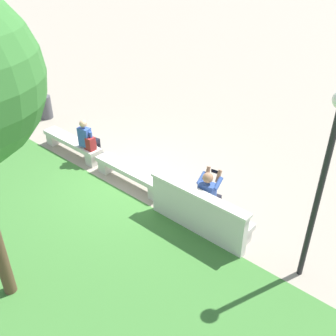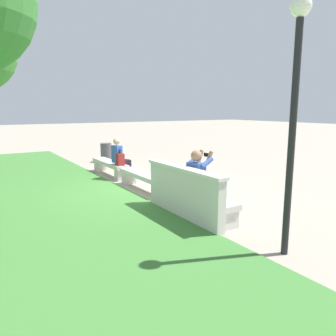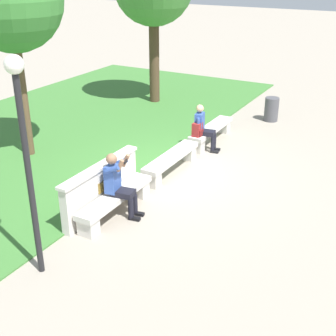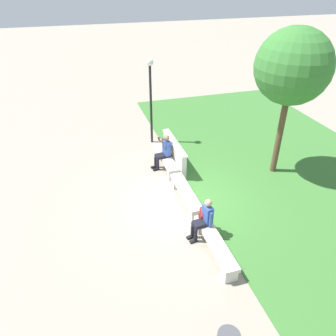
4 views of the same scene
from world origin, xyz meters
name	(u,v)px [view 1 (image 1 of 4)]	position (x,y,z in m)	size (l,w,h in m)	color
ground_plane	(131,184)	(0.00, 0.00, 0.00)	(80.00, 80.00, 0.00)	gray
bench_main	(206,212)	(-2.34, 0.00, 0.30)	(2.16, 0.40, 0.45)	beige
bench_near	(130,173)	(0.00, 0.00, 0.30)	(2.16, 0.40, 0.45)	beige
bench_mid	(72,144)	(2.34, 0.00, 0.30)	(2.16, 0.40, 0.45)	beige
backrest_wall_with_plaque	(197,212)	(-2.34, 0.34, 0.52)	(2.36, 0.24, 1.01)	beige
person_photographer	(209,194)	(-2.33, -0.08, 0.74)	(0.51, 0.76, 1.32)	black
person_distant	(88,139)	(1.65, -0.07, 0.67)	(0.47, 0.71, 1.26)	black
backpack	(90,143)	(1.47, 0.01, 0.63)	(0.28, 0.24, 0.43)	maroon
trash_bin	(45,107)	(4.97, -0.90, 0.38)	(0.44, 0.44, 0.75)	#4C4C51
lamp_post	(326,165)	(-4.51, 0.00, 2.36)	(0.28, 0.28, 3.58)	black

